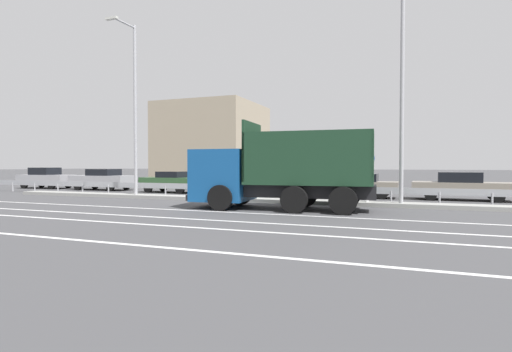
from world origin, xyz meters
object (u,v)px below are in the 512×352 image
object	(u,v)px
parked_car_3	(260,182)
parked_car_4	(359,185)
street_lamp_2	(402,85)
parked_car_2	(171,182)
median_road_sign	(367,177)
parked_car_0	(46,178)
parked_car_5	(462,186)
dump_truck	(260,178)
street_lamp_1	(134,103)
parked_car_1	(103,179)

from	to	relation	value
parked_car_3	parked_car_4	world-z (taller)	parked_car_3
street_lamp_2	parked_car_3	world-z (taller)	street_lamp_2
parked_car_2	parked_car_3	size ratio (longest dim) A/B	0.95
median_road_sign	parked_car_4	xyz separation A→B (m)	(-0.85, 4.58, -0.61)
parked_car_3	median_road_sign	bearing A→B (deg)	-121.30
parked_car_0	parked_car_2	size ratio (longest dim) A/B	1.07
parked_car_4	parked_car_5	distance (m)	5.18
parked_car_4	parked_car_0	bearing A→B (deg)	90.01
dump_truck	street_lamp_2	world-z (taller)	street_lamp_2
median_road_sign	street_lamp_1	world-z (taller)	street_lamp_1
median_road_sign	parked_car_4	bearing A→B (deg)	100.47
dump_truck	parked_car_3	bearing A→B (deg)	16.01
parked_car_0	street_lamp_1	bearing A→B (deg)	65.62
parked_car_5	street_lamp_2	bearing A→B (deg)	-27.63
street_lamp_1	parked_car_0	size ratio (longest dim) A/B	2.13
street_lamp_1	parked_car_5	distance (m)	18.18
parked_car_2	parked_car_3	xyz separation A→B (m)	(6.18, 0.43, 0.03)
parked_car_0	parked_car_4	size ratio (longest dim) A/B	1.07
parked_car_5	parked_car_1	bearing A→B (deg)	-87.78
parked_car_0	parked_car_2	xyz separation A→B (m)	(11.98, -0.62, -0.08)
parked_car_4	street_lamp_1	bearing A→B (deg)	112.80
dump_truck	street_lamp_2	distance (m)	7.28
median_road_sign	parked_car_4	distance (m)	4.70
parked_car_1	parked_car_4	xyz separation A→B (m)	(18.45, -0.19, -0.09)
parked_car_5	parked_car_2	bearing A→B (deg)	-86.25
parked_car_2	parked_car_1	bearing A→B (deg)	89.26
street_lamp_1	parked_car_3	xyz separation A→B (m)	(5.71, 4.88, -4.52)
dump_truck	parked_car_4	bearing A→B (deg)	-28.14
parked_car_0	parked_car_4	xyz separation A→B (m)	(24.20, -0.33, -0.12)
parked_car_1	street_lamp_2	bearing A→B (deg)	-104.86
dump_truck	parked_car_1	world-z (taller)	dump_truck
dump_truck	parked_car_4	distance (m)	8.08
parked_car_2	parked_car_4	bearing A→B (deg)	-84.93
parked_car_3	parked_car_1	bearing A→B (deg)	92.86
dump_truck	parked_car_5	xyz separation A→B (m)	(8.44, 7.49, -0.56)
parked_car_0	parked_car_5	world-z (taller)	parked_car_0
dump_truck	parked_car_1	size ratio (longest dim) A/B	1.63
street_lamp_1	parked_car_4	world-z (taller)	street_lamp_1
street_lamp_1	parked_car_3	size ratio (longest dim) A/B	2.16
street_lamp_1	parked_car_5	world-z (taller)	street_lamp_1
street_lamp_1	parked_car_0	bearing A→B (deg)	157.83
median_road_sign	parked_car_2	world-z (taller)	median_road_sign
dump_truck	parked_car_3	distance (m)	8.02
street_lamp_1	parked_car_1	xyz separation A→B (m)	(-6.71, 4.94, -4.50)
parked_car_1	parked_car_5	distance (m)	23.63
street_lamp_1	parked_car_2	distance (m)	6.39
parked_car_2	street_lamp_2	bearing A→B (deg)	-103.73
street_lamp_2	parked_car_0	size ratio (longest dim) A/B	2.12
parked_car_1	parked_car_3	bearing A→B (deg)	-91.47
dump_truck	parked_car_3	world-z (taller)	dump_truck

